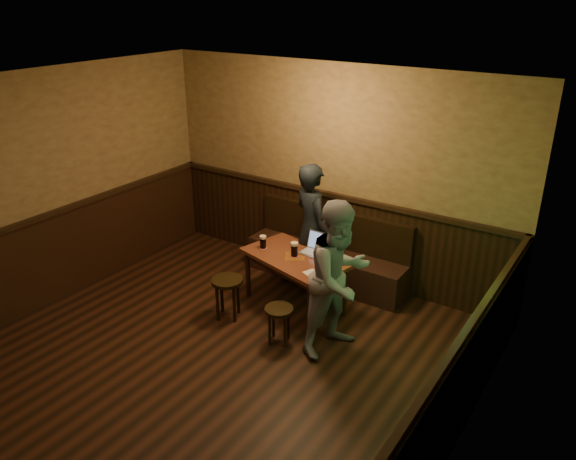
% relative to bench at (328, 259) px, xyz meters
% --- Properties ---
extents(room, '(5.04, 6.04, 2.84)m').
position_rel_bench_xyz_m(room, '(-0.09, -2.53, 0.89)').
color(room, black).
rests_on(room, ground).
extents(bench, '(2.20, 0.50, 0.95)m').
position_rel_bench_xyz_m(bench, '(0.00, 0.00, 0.00)').
color(bench, black).
rests_on(bench, ground).
extents(pub_table, '(1.39, 1.01, 0.68)m').
position_rel_bench_xyz_m(pub_table, '(-0.00, -0.80, 0.27)').
color(pub_table, '#582719').
rests_on(pub_table, ground).
extents(stool_left, '(0.47, 0.47, 0.50)m').
position_rel_bench_xyz_m(stool_left, '(-0.52, -1.45, 0.09)').
color(stool_left, black).
rests_on(stool_left, ground).
extents(stool_right, '(0.42, 0.42, 0.43)m').
position_rel_bench_xyz_m(stool_right, '(0.27, -1.54, 0.03)').
color(stool_right, black).
rests_on(stool_right, ground).
extents(pint_left, '(0.11, 0.11, 0.17)m').
position_rel_bench_xyz_m(pint_left, '(-0.45, -0.82, 0.44)').
color(pint_left, '#AE1522').
rests_on(pint_left, pub_table).
extents(pint_mid, '(0.12, 0.12, 0.18)m').
position_rel_bench_xyz_m(pint_mid, '(-0.01, -0.79, 0.45)').
color(pint_mid, '#AE1522').
rests_on(pint_mid, pub_table).
extents(pint_right, '(0.11, 0.11, 0.17)m').
position_rel_bench_xyz_m(pint_right, '(0.42, -0.93, 0.45)').
color(pint_right, '#AE1522').
rests_on(pint_right, pub_table).
extents(laptop, '(0.35, 0.29, 0.24)m').
position_rel_bench_xyz_m(laptop, '(0.16, -0.57, 0.42)').
color(laptop, silver).
rests_on(laptop, pub_table).
extents(menu, '(0.26, 0.22, 0.00)m').
position_rel_bench_xyz_m(menu, '(0.41, -1.06, 0.36)').
color(menu, silver).
rests_on(menu, pub_table).
extents(person_suit, '(0.73, 0.65, 1.69)m').
position_rel_bench_xyz_m(person_suit, '(-0.06, -0.31, 0.53)').
color(person_suit, black).
rests_on(person_suit, ground).
extents(person_grey, '(0.84, 0.97, 1.69)m').
position_rel_bench_xyz_m(person_grey, '(0.85, -1.27, 0.54)').
color(person_grey, gray).
rests_on(person_grey, ground).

